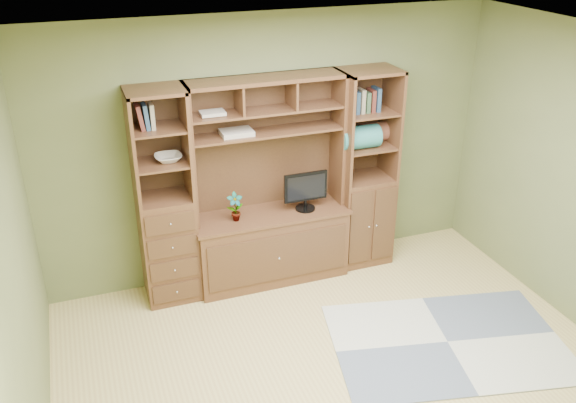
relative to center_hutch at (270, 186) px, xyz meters
name	(u,v)px	position (x,y,z in m)	size (l,w,h in m)	color
room	(361,243)	(0.10, -1.73, 0.28)	(4.60, 4.10, 2.64)	tan
center_hutch	(270,186)	(0.00, 0.00, 0.00)	(1.54, 0.53, 2.05)	#53321D
left_tower	(164,199)	(-1.00, 0.04, 0.00)	(0.50, 0.45, 2.05)	#53321D
right_tower	(365,170)	(1.02, 0.04, 0.00)	(0.55, 0.45, 2.05)	#53321D
rug	(447,342)	(1.10, -1.53, -1.02)	(1.98, 1.32, 0.01)	#999D9E
monitor	(306,184)	(0.35, -0.03, -0.03)	(0.44, 0.20, 0.54)	black
orchid	(235,207)	(-0.36, -0.03, -0.15)	(0.15, 0.10, 0.29)	#9F4B36
magazines	(237,132)	(-0.29, 0.09, 0.54)	(0.29, 0.21, 0.04)	#B5AB9A
bowl	(168,158)	(-0.93, 0.04, 0.39)	(0.24, 0.24, 0.06)	beige
blanket_teal	(359,137)	(0.92, -0.01, 0.38)	(0.39, 0.23, 0.23)	#2D7874
blanket_red	(377,132)	(1.18, 0.12, 0.36)	(0.35, 0.19, 0.19)	brown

